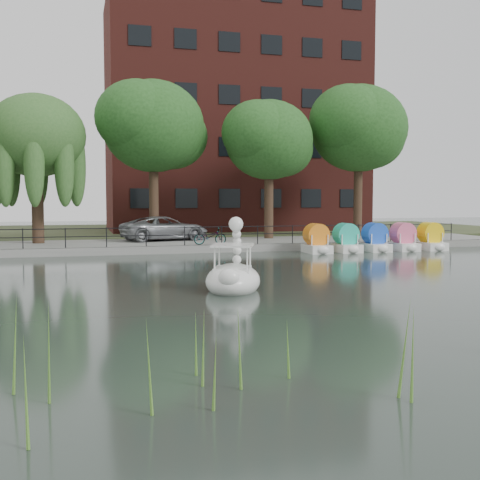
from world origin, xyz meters
name	(u,v)px	position (x,y,z in m)	size (l,w,h in m)	color
ground_plane	(258,290)	(0.00, 0.00, 0.00)	(120.00, 120.00, 0.00)	#35423B
promenade	(176,245)	(0.00, 16.00, 0.20)	(40.00, 6.00, 0.40)	gray
kerb	(185,250)	(0.00, 13.05, 0.20)	(40.00, 0.25, 0.40)	gray
land_strip	(148,232)	(0.00, 30.00, 0.18)	(60.00, 22.00, 0.36)	#47512D
railing	(185,231)	(0.00, 13.25, 1.15)	(32.00, 0.05, 1.00)	black
apartment_building	(234,118)	(7.00, 29.97, 9.36)	(20.00, 10.07, 18.00)	#4C1E16
willow_mid	(36,136)	(-7.50, 17.00, 6.25)	(5.32, 5.32, 8.15)	#473323
broadleaf_center	(153,127)	(-1.00, 18.00, 7.06)	(6.00, 6.00, 9.25)	#473323
broadleaf_right	(269,141)	(6.00, 17.50, 6.39)	(5.40, 5.40, 8.32)	#473323
broadleaf_far	(359,129)	(12.50, 18.50, 7.40)	(6.30, 6.30, 9.71)	#473323
minivan	(165,227)	(-0.47, 17.29, 1.21)	(5.85, 2.69, 1.63)	gray
bicycle	(210,235)	(1.39, 13.40, 0.90)	(1.72, 0.60, 1.00)	gray
swan_boat	(233,274)	(-0.73, 0.27, 0.50)	(2.53, 3.11, 2.27)	white
pedal_boat_row	(375,240)	(10.11, 11.53, 0.61)	(7.95, 1.70, 1.40)	white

